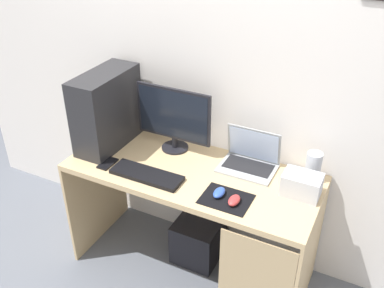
{
  "coord_description": "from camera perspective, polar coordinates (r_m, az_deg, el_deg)",
  "views": [
    {
      "loc": [
        0.92,
        -1.84,
        2.19
      ],
      "look_at": [
        0.0,
        0.0,
        0.95
      ],
      "focal_mm": 40.51,
      "sensor_mm": 36.0,
      "label": 1
    }
  ],
  "objects": [
    {
      "name": "speaker",
      "position": [
        2.47,
        15.67,
        -2.9
      ],
      "size": [
        0.09,
        0.09,
        0.17
      ],
      "primitive_type": "cylinder",
      "color": "#B7BCC6",
      "rests_on": "desk"
    },
    {
      "name": "projector",
      "position": [
        2.36,
        14.23,
        -5.23
      ],
      "size": [
        0.2,
        0.14,
        0.12
      ],
      "primitive_type": "cube",
      "color": "#B7BCC6",
      "rests_on": "desk"
    },
    {
      "name": "keyboard",
      "position": [
        2.46,
        -5.99,
        -4.06
      ],
      "size": [
        0.42,
        0.14,
        0.02
      ],
      "primitive_type": "cube",
      "color": "black",
      "rests_on": "desk"
    },
    {
      "name": "ground_plane",
      "position": [
        3.0,
        -0.0,
        -15.76
      ],
      "size": [
        8.0,
        8.0,
        0.0
      ],
      "primitive_type": "plane",
      "color": "slate"
    },
    {
      "name": "subwoofer",
      "position": [
        2.97,
        0.84,
        -12.44
      ],
      "size": [
        0.29,
        0.29,
        0.29
      ],
      "primitive_type": "cube",
      "color": "black",
      "rests_on": "ground_plane"
    },
    {
      "name": "wall_back",
      "position": [
        2.53,
        3.61,
        10.43
      ],
      "size": [
        4.0,
        0.05,
        2.6
      ],
      "color": "silver",
      "rests_on": "ground_plane"
    },
    {
      "name": "monitor",
      "position": [
        2.6,
        -2.43,
        3.44
      ],
      "size": [
        0.48,
        0.17,
        0.41
      ],
      "color": "black",
      "rests_on": "desk"
    },
    {
      "name": "laptop",
      "position": [
        2.53,
        7.59,
        -2.06
      ],
      "size": [
        0.32,
        0.23,
        0.23
      ],
      "color": "#9EA3A8",
      "rests_on": "desk"
    },
    {
      "name": "mousepad",
      "position": [
        2.29,
        4.52,
        -7.23
      ],
      "size": [
        0.26,
        0.2,
        0.0
      ],
      "primitive_type": "cube",
      "color": "black",
      "rests_on": "desk"
    },
    {
      "name": "mouse_left",
      "position": [
        2.3,
        3.6,
        -6.41
      ],
      "size": [
        0.06,
        0.1,
        0.03
      ],
      "primitive_type": "ellipsoid",
      "color": "#2D51B2",
      "rests_on": "mousepad"
    },
    {
      "name": "pc_tower",
      "position": [
        2.7,
        -11.15,
        4.45
      ],
      "size": [
        0.2,
        0.48,
        0.48
      ],
      "primitive_type": "cube",
      "color": "#232326",
      "rests_on": "desk"
    },
    {
      "name": "desk",
      "position": [
        2.58,
        0.28,
        -6.66
      ],
      "size": [
        1.47,
        0.61,
        0.77
      ],
      "color": "tan",
      "rests_on": "ground_plane"
    },
    {
      "name": "mouse_right",
      "position": [
        2.26,
        5.57,
        -7.39
      ],
      "size": [
        0.06,
        0.1,
        0.03
      ],
      "primitive_type": "ellipsoid",
      "color": "#B23333",
      "rests_on": "mousepad"
    },
    {
      "name": "cell_phone",
      "position": [
        2.6,
        -11.05,
        -2.53
      ],
      "size": [
        0.07,
        0.13,
        0.01
      ],
      "primitive_type": "cube",
      "color": "black",
      "rests_on": "desk"
    }
  ]
}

